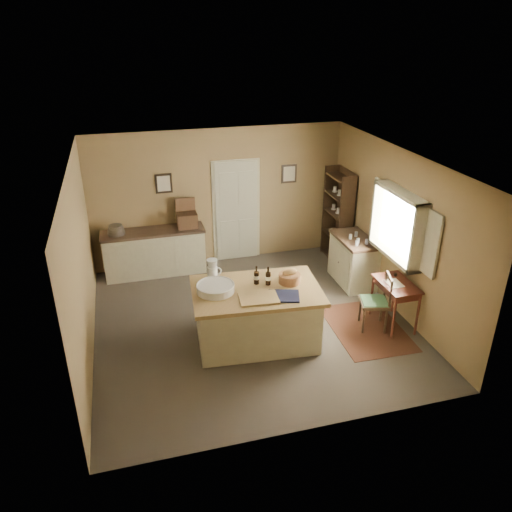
% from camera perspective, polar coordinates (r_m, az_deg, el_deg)
% --- Properties ---
extents(ground, '(5.00, 5.00, 0.00)m').
position_cam_1_polar(ground, '(8.31, -0.55, -7.52)').
color(ground, '#52493F').
rests_on(ground, ground).
extents(wall_back, '(5.00, 0.10, 2.70)m').
position_cam_1_polar(wall_back, '(9.94, -4.30, 6.73)').
color(wall_back, olive).
rests_on(wall_back, ground).
extents(wall_front, '(5.00, 0.10, 2.70)m').
position_cam_1_polar(wall_front, '(5.59, 6.06, -9.27)').
color(wall_front, olive).
rests_on(wall_front, ground).
extents(wall_left, '(0.10, 5.00, 2.70)m').
position_cam_1_polar(wall_left, '(7.49, -19.41, -1.15)').
color(wall_left, olive).
rests_on(wall_left, ground).
extents(wall_right, '(0.10, 5.00, 2.70)m').
position_cam_1_polar(wall_right, '(8.59, 15.77, 2.77)').
color(wall_right, olive).
rests_on(wall_right, ground).
extents(ceiling, '(5.00, 5.00, 0.00)m').
position_cam_1_polar(ceiling, '(7.21, -0.64, 10.80)').
color(ceiling, silver).
rests_on(ceiling, wall_back).
extents(door, '(0.97, 0.06, 2.11)m').
position_cam_1_polar(door, '(10.08, -2.25, 5.27)').
color(door, beige).
rests_on(door, ground).
extents(framed_prints, '(2.82, 0.02, 0.38)m').
position_cam_1_polar(framed_prints, '(9.85, -3.19, 8.84)').
color(framed_prints, black).
rests_on(framed_prints, ground).
extents(window, '(0.25, 1.99, 1.12)m').
position_cam_1_polar(window, '(8.33, 16.14, 3.48)').
color(window, beige).
rests_on(window, ground).
extents(work_island, '(2.00, 1.40, 1.20)m').
position_cam_1_polar(work_island, '(7.62, -0.04, -6.60)').
color(work_island, beige).
rests_on(work_island, ground).
extents(sideboard, '(1.94, 0.55, 1.18)m').
position_cam_1_polar(sideboard, '(9.83, -11.47, 0.61)').
color(sideboard, beige).
rests_on(sideboard, ground).
extents(rug, '(1.15, 1.64, 0.01)m').
position_cam_1_polar(rug, '(8.35, 12.49, -8.02)').
color(rug, '#462514').
rests_on(rug, ground).
extents(writing_desk, '(0.49, 0.81, 0.82)m').
position_cam_1_polar(writing_desk, '(8.22, 15.71, -3.62)').
color(writing_desk, '#391711').
rests_on(writing_desk, ground).
extents(desk_chair, '(0.54, 0.54, 0.92)m').
position_cam_1_polar(desk_chair, '(8.16, 13.35, -5.20)').
color(desk_chair, '#302115').
rests_on(desk_chair, ground).
extents(right_cabinet, '(0.59, 1.06, 0.99)m').
position_cam_1_polar(right_cabinet, '(9.48, 11.06, -0.46)').
color(right_cabinet, beige).
rests_on(right_cabinet, ground).
extents(shelving_unit, '(0.32, 0.85, 1.88)m').
position_cam_1_polar(shelving_unit, '(10.22, 9.55, 4.53)').
color(shelving_unit, '#302115').
rests_on(shelving_unit, ground).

